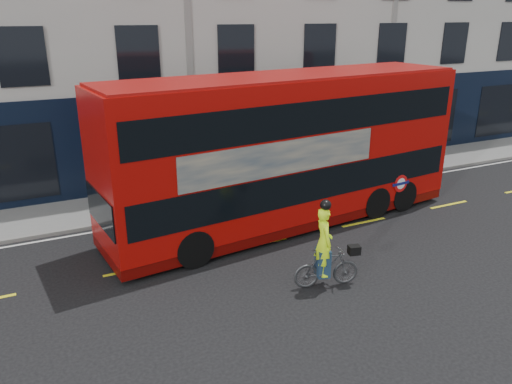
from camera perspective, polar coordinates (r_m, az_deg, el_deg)
ground at (r=14.74m, az=3.17°, el=-8.18°), size 120.00×120.00×0.00m
pavement at (r=20.17m, az=-5.64°, el=-0.19°), size 60.00×3.00×0.12m
kerb at (r=18.85m, az=-4.08°, el=-1.58°), size 60.00×0.12×0.13m
building_terrace at (r=25.17m, az=-11.64°, el=20.68°), size 50.00×10.07×15.00m
road_edge_line at (r=18.61m, az=-3.73°, el=-2.05°), size 58.00×0.10×0.01m
lane_dashes at (r=15.93m, az=0.59°, el=-5.90°), size 58.00×0.12×0.01m
bus at (r=16.72m, az=3.75°, el=4.83°), size 12.84×4.20×5.09m
cyclist at (r=13.34m, az=7.95°, el=-7.46°), size 1.86×0.91×2.47m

